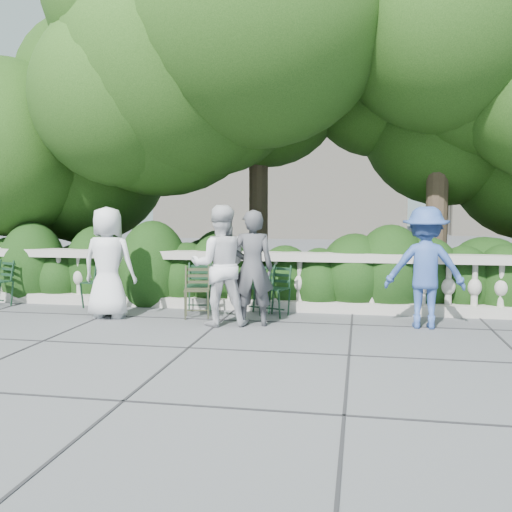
% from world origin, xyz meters
% --- Properties ---
extents(ground, '(90.00, 90.00, 0.00)m').
position_xyz_m(ground, '(0.00, 0.00, 0.00)').
color(ground, '#494A50').
rests_on(ground, ground).
extents(balustrade, '(12.00, 0.44, 1.00)m').
position_xyz_m(balustrade, '(0.00, 1.80, 0.49)').
color(balustrade, '#9E998E').
rests_on(balustrade, ground).
extents(shrub_hedge, '(15.00, 2.60, 1.70)m').
position_xyz_m(shrub_hedge, '(0.00, 3.00, 0.00)').
color(shrub_hedge, black).
rests_on(shrub_hedge, ground).
extents(tree_canopy, '(15.04, 6.52, 6.78)m').
position_xyz_m(tree_canopy, '(0.69, 3.19, 3.96)').
color(tree_canopy, '#3F3023').
rests_on(tree_canopy, ground).
extents(chair_a, '(0.56, 0.58, 0.84)m').
position_xyz_m(chair_a, '(-2.97, 1.33, 0.00)').
color(chair_a, black).
rests_on(chair_a, ground).
extents(chair_c, '(0.58, 0.60, 0.84)m').
position_xyz_m(chair_c, '(-0.08, 1.23, 0.00)').
color(chair_c, black).
rests_on(chair_c, ground).
extents(chair_d, '(0.49, 0.53, 0.84)m').
position_xyz_m(chair_d, '(-1.05, 1.24, 0.00)').
color(chair_d, black).
rests_on(chair_d, ground).
extents(chair_e, '(0.58, 0.60, 0.84)m').
position_xyz_m(chair_e, '(0.21, 1.14, 0.00)').
color(chair_e, black).
rests_on(chair_e, ground).
extents(chair_weathered, '(0.54, 0.57, 0.84)m').
position_xyz_m(chair_weathered, '(-0.91, 0.77, 0.00)').
color(chair_weathered, black).
rests_on(chair_weathered, ground).
extents(person_businessman, '(0.88, 0.59, 1.77)m').
position_xyz_m(person_businessman, '(-2.33, 0.67, 0.89)').
color(person_businessman, silver).
rests_on(person_businessman, ground).
extents(person_woman_grey, '(0.69, 0.52, 1.73)m').
position_xyz_m(person_woman_grey, '(0.04, 0.49, 0.86)').
color(person_woman_grey, '#3F4044').
rests_on(person_woman_grey, ground).
extents(person_casual_man, '(1.01, 0.88, 1.80)m').
position_xyz_m(person_casual_man, '(-0.45, 0.45, 0.90)').
color(person_casual_man, silver).
rests_on(person_casual_man, ground).
extents(person_older_blue, '(1.17, 0.70, 1.77)m').
position_xyz_m(person_older_blue, '(2.55, 0.81, 0.89)').
color(person_older_blue, '#304C91').
rests_on(person_older_blue, ground).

